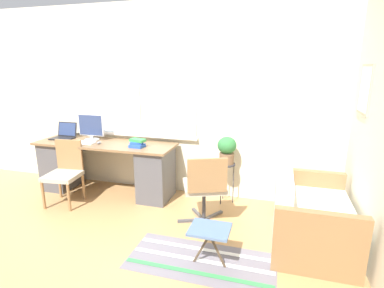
# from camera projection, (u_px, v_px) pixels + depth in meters

# --- Properties ---
(ground_plane) EXTENTS (14.00, 14.00, 0.00)m
(ground_plane) POSITION_uv_depth(u_px,v_px,m) (139.00, 206.00, 4.04)
(ground_plane) COLOR tan
(wall_back_with_window) EXTENTS (9.00, 0.12, 2.70)m
(wall_back_with_window) POSITION_uv_depth(u_px,v_px,m) (156.00, 100.00, 4.35)
(wall_back_with_window) COLOR beige
(wall_back_with_window) RESTS_ON ground_plane
(wall_right_with_picture) EXTENTS (0.08, 9.00, 2.70)m
(wall_right_with_picture) POSITION_uv_depth(u_px,v_px,m) (371.00, 116.00, 2.99)
(wall_right_with_picture) COLOR beige
(wall_right_with_picture) RESTS_ON ground_plane
(desk) EXTENTS (2.06, 0.62, 0.76)m
(desk) POSITION_uv_depth(u_px,v_px,m) (106.00, 166.00, 4.40)
(desk) COLOR brown
(desk) RESTS_ON ground_plane
(laptop) EXTENTS (0.33, 0.28, 0.23)m
(laptop) POSITION_uv_depth(u_px,v_px,m) (64.00, 135.00, 4.57)
(laptop) COLOR black
(laptop) RESTS_ON desk
(monitor) EXTENTS (0.41, 0.22, 0.39)m
(monitor) POSITION_uv_depth(u_px,v_px,m) (91.00, 128.00, 4.43)
(monitor) COLOR silver
(monitor) RESTS_ON desk
(keyboard) EXTENTS (0.36, 0.14, 0.02)m
(keyboard) POSITION_uv_depth(u_px,v_px,m) (82.00, 143.00, 4.29)
(keyboard) COLOR silver
(keyboard) RESTS_ON desk
(mouse) EXTENTS (0.05, 0.08, 0.04)m
(mouse) POSITION_uv_depth(u_px,v_px,m) (99.00, 143.00, 4.24)
(mouse) COLOR slate
(mouse) RESTS_ON desk
(book_stack) EXTENTS (0.23, 0.18, 0.11)m
(book_stack) POSITION_uv_depth(u_px,v_px,m) (137.00, 143.00, 4.08)
(book_stack) COLOR #2851B2
(book_stack) RESTS_ON desk
(desk_chair_wooden) EXTENTS (0.46, 0.47, 0.85)m
(desk_chair_wooden) POSITION_uv_depth(u_px,v_px,m) (65.00, 171.00, 4.07)
(desk_chair_wooden) COLOR olive
(desk_chair_wooden) RESTS_ON ground_plane
(office_chair_swivel) EXTENTS (0.62, 0.62, 0.87)m
(office_chair_swivel) POSITION_uv_depth(u_px,v_px,m) (205.00, 187.00, 3.47)
(office_chair_swivel) COLOR #47474C
(office_chair_swivel) RESTS_ON ground_plane
(couch_loveseat) EXTENTS (0.78, 1.19, 0.78)m
(couch_loveseat) POSITION_uv_depth(u_px,v_px,m) (308.00, 218.00, 3.15)
(couch_loveseat) COLOR white
(couch_loveseat) RESTS_ON ground_plane
(plant_stand) EXTENTS (0.24, 0.24, 0.56)m
(plant_stand) POSITION_uv_depth(u_px,v_px,m) (226.00, 168.00, 4.06)
(plant_stand) COLOR #333338
(plant_stand) RESTS_ON ground_plane
(potted_plant) EXTENTS (0.25, 0.25, 0.37)m
(potted_plant) POSITION_uv_depth(u_px,v_px,m) (227.00, 149.00, 3.99)
(potted_plant) COLOR brown
(potted_plant) RESTS_ON plant_stand
(floor_rug_striped) EXTENTS (1.42, 0.64, 0.01)m
(floor_rug_striped) POSITION_uv_depth(u_px,v_px,m) (201.00, 261.00, 2.90)
(floor_rug_striped) COLOR slate
(floor_rug_striped) RESTS_ON ground_plane
(folding_stool) EXTENTS (0.37, 0.32, 0.39)m
(folding_stool) POSITION_uv_depth(u_px,v_px,m) (210.00, 232.00, 2.77)
(folding_stool) COLOR slate
(folding_stool) RESTS_ON ground_plane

